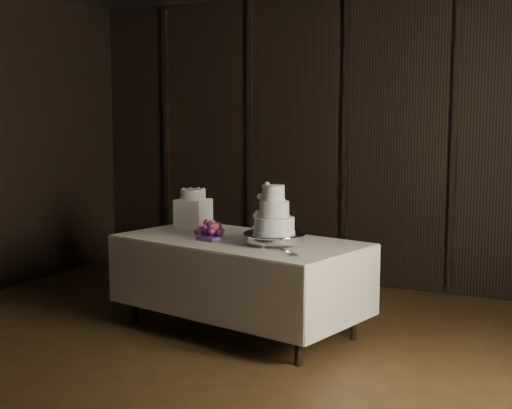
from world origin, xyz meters
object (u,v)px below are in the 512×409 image
Objects in this scene: bouquet at (210,230)px; box_pedestal at (193,213)px; cake_stand at (274,239)px; small_cake at (193,194)px; display_table at (240,281)px; wedding_cake at (270,214)px.

box_pedestal is (-0.43, 0.43, 0.06)m from bouquet.
small_cake is at bearing 155.28° from cake_stand.
display_table is 0.54m from cake_stand.
wedding_cake reaches higher than display_table.
display_table is 1.00m from small_cake.
bouquet is at bearing -45.30° from box_pedestal.
small_cake is at bearing 176.48° from wedding_cake.
bouquet is (-0.24, -0.06, 0.41)m from display_table.
wedding_cake reaches higher than cake_stand.
small_cake reaches higher than bouquet.
cake_stand is at bearing -24.72° from small_cake.
box_pedestal is at bearing 0.00° from small_cake.
small_cake is (-1.00, 0.49, 0.06)m from wedding_cake.
display_table is at bearing -29.28° from box_pedestal.
bouquet is at bearing -162.84° from wedding_cake.
bouquet reaches higher than display_table.
wedding_cake is 1.43× the size of box_pedestal.
display_table is 4.46× the size of cake_stand.
wedding_cake is at bearing -26.04° from small_cake.
wedding_cake is at bearing -7.46° from display_table.
box_pedestal is (-1.02, 0.47, 0.08)m from cake_stand.
bouquet is at bearing -45.30° from small_cake.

